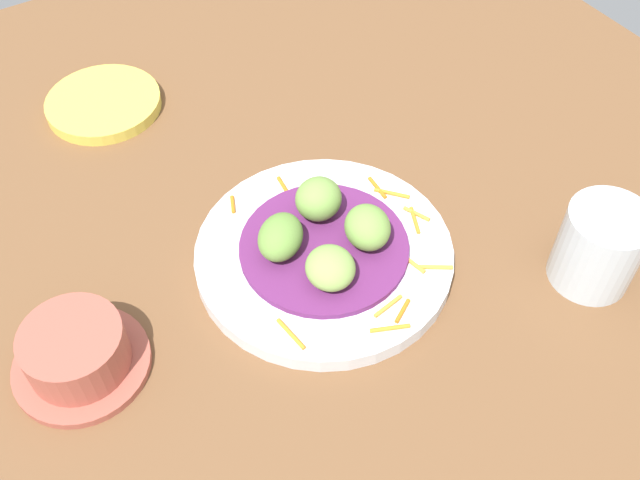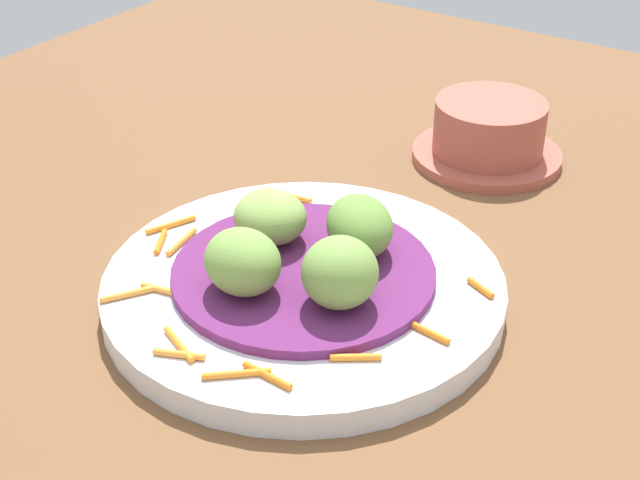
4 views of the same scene
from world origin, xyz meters
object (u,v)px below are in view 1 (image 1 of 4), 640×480
Objects in this scene: guac_scoop_center at (366,223)px; terracotta_bowl at (562,49)px; main_plate at (332,266)px; guac_scoop_left at (356,267)px; guac_scoop_right at (309,216)px; guac_scoop_back at (297,261)px; water_glass at (158,124)px.

guac_scoop_center reaches higher than terracotta_bowl.
guac_scoop_left reaches higher than main_plate.
guac_scoop_left reaches higher than guac_scoop_right.
guac_scoop_back is at bearing 39.94° from main_plate.
guac_scoop_right reaches higher than main_plate.
guac_scoop_back is 39.46cm from terracotta_bowl.
water_glass is (38.46, 17.34, 1.96)cm from terracotta_bowl.
guac_scoop_right is at bearing -50.06° from guac_scoop_left.
terracotta_bowl reaches higher than guac_scoop_right.
water_glass is at bearing 24.27° from terracotta_bowl.
guac_scoop_left reaches higher than guac_scoop_back.
guac_scoop_back reaches higher than main_plate.
guac_scoop_right is at bearing -50.06° from main_plate.
main_plate is 4.65× the size of guac_scoop_right.
main_plate is 1.99× the size of terracotta_bowl.
guac_scoop_right reaches higher than guac_scoop_back.
water_glass is (17.45, -11.92, 4.05)cm from main_plate.
main_plate is 5.40× the size of guac_scoop_center.
guac_scoop_left is 24.55cm from water_glass.
guac_scoop_right is 0.43× the size of terracotta_bowl.
water_glass is at bearing -25.61° from guac_scoop_center.
water_glass reaches higher than guac_scoop_back.
guac_scoop_left is 37.08cm from terracotta_bowl.
guac_scoop_center is (-0.44, -4.96, -0.11)cm from guac_scoop_left.
guac_scoop_right is 35.33cm from terracotta_bowl.
terracotta_bowl is 1.30× the size of water_glass.
main_plate is at bearing -50.06° from guac_scoop_left.
water_glass is at bearing -31.25° from guac_scoop_right.
guac_scoop_center is 0.37× the size of terracotta_bowl.
main_plate is 4.83cm from guac_scoop_right.
guac_scoop_left is 0.95× the size of guac_scoop_right.
guac_scoop_center is 32.65cm from terracotta_bowl.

